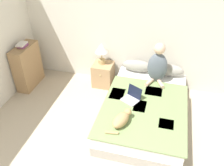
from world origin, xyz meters
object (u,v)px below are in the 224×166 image
at_px(pillow_near, 138,66).
at_px(pillow_far, 168,70).
at_px(bed, 145,110).
at_px(book_stack_top, 22,45).
at_px(nightstand, 103,74).
at_px(table_lamp, 102,50).
at_px(cat_tabby, 122,119).
at_px(laptop_open, 132,97).
at_px(bookshelf, 28,66).
at_px(person_sitting, 158,65).

distance_m(pillow_near, pillow_far, 0.62).
xyz_separation_m(bed, book_stack_top, (-2.57, 0.45, 0.76)).
relative_size(nightstand, table_lamp, 1.11).
distance_m(cat_tabby, laptop_open, 0.63).
relative_size(nightstand, bookshelf, 0.55).
xyz_separation_m(pillow_far, nightstand, (-1.34, -0.08, -0.28)).
distance_m(pillow_far, laptop_open, 1.12).
bearing_deg(pillow_far, bed, -108.20).
height_order(pillow_far, table_lamp, table_lamp).
distance_m(person_sitting, laptop_open, 0.84).
distance_m(person_sitting, table_lamp, 1.19).
height_order(pillow_near, pillow_far, same).
distance_m(pillow_far, book_stack_top, 2.96).
height_order(cat_tabby, nightstand, cat_tabby).
height_order(nightstand, book_stack_top, book_stack_top).
bearing_deg(pillow_near, bed, -71.82).
bearing_deg(bookshelf, person_sitting, 4.77).
bearing_deg(bed, pillow_near, 108.18).
xyz_separation_m(person_sitting, cat_tabby, (-0.39, -1.33, -0.26)).
height_order(pillow_near, book_stack_top, book_stack_top).
xyz_separation_m(nightstand, bookshelf, (-1.54, -0.41, 0.21)).
xyz_separation_m(cat_tabby, bookshelf, (-2.29, 1.11, -0.04)).
bearing_deg(pillow_near, nightstand, -173.76).
bearing_deg(book_stack_top, table_lamp, 16.63).
xyz_separation_m(bed, pillow_near, (-0.31, 0.94, 0.33)).
bearing_deg(cat_tabby, bookshelf, 85.78).
xyz_separation_m(bed, table_lamp, (-1.06, 0.90, 0.62)).
xyz_separation_m(pillow_near, bookshelf, (-2.26, -0.49, -0.07)).
relative_size(cat_tabby, table_lamp, 1.08).
height_order(pillow_far, person_sitting, person_sitting).
relative_size(bed, cat_tabby, 4.35).
height_order(pillow_near, person_sitting, person_sitting).
bearing_deg(pillow_far, laptop_open, -120.04).
bearing_deg(bookshelf, book_stack_top, -107.34).
distance_m(nightstand, book_stack_top, 1.75).
height_order(bed, person_sitting, person_sitting).
bearing_deg(bed, laptop_open, -174.56).
bearing_deg(bookshelf, bed, -9.96).
relative_size(pillow_far, table_lamp, 1.37).
relative_size(person_sitting, table_lamp, 1.74).
xyz_separation_m(nightstand, book_stack_top, (-1.54, -0.42, 0.71)).
bearing_deg(pillow_near, person_sitting, -32.93).
bearing_deg(nightstand, bookshelf, -165.11).
distance_m(bed, table_lamp, 1.53).
bearing_deg(person_sitting, pillow_near, 147.07).
relative_size(bookshelf, book_stack_top, 3.91).
bearing_deg(person_sitting, book_stack_top, -175.12).
height_order(bed, pillow_near, pillow_near).
bearing_deg(bed, person_sitting, 81.46).
xyz_separation_m(pillow_far, table_lamp, (-1.37, -0.04, 0.29)).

